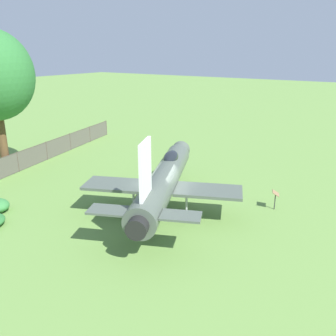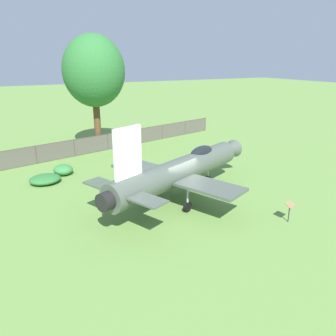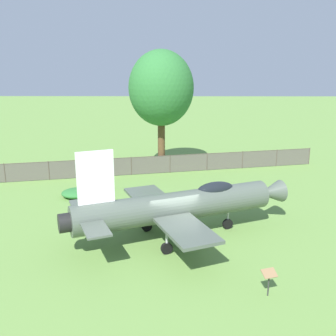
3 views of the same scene
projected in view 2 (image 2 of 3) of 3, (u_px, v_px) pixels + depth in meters
The scene contains 7 objects.
ground_plane at pixel (179, 199), 20.53m from camera, with size 200.00×200.00×0.00m, color #668E42.
display_jet at pixel (182, 169), 20.19m from camera, with size 8.91×12.35×5.22m.
shade_tree at pixel (94, 71), 29.23m from camera, with size 5.88×5.48×10.43m.
perimeter_fence at pixel (74, 147), 29.17m from camera, with size 7.85×33.05×1.58m.
shrub_near_fence at pixel (63, 170), 24.74m from camera, with size 1.59×1.41×0.75m.
shrub_by_tree at pixel (45, 179), 23.02m from camera, with size 1.93×2.13×0.60m.
info_plaque at pixel (290, 207), 17.41m from camera, with size 0.57×0.70×1.14m.
Camera 2 is at (-16.43, 9.27, 8.36)m, focal length 35.18 mm.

